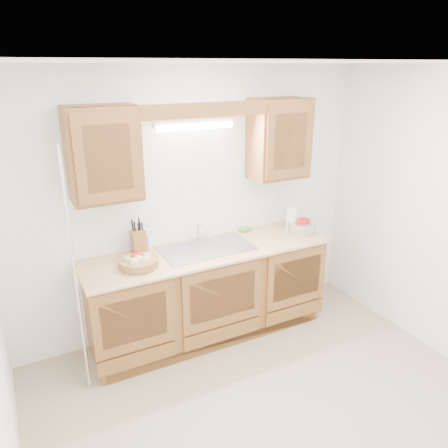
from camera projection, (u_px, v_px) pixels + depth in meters
room at (284, 264)px, 2.88m from camera, size 3.52×3.50×2.50m
base_cabinets at (208, 293)px, 4.16m from camera, size 2.20×0.60×0.86m
countertop at (208, 251)px, 3.99m from camera, size 2.30×0.63×0.04m
upper_cabinet_left at (103, 154)px, 3.43m from camera, size 0.55×0.33×0.75m
upper_cabinet_right at (279, 139)px, 4.15m from camera, size 0.55×0.33×0.75m
valance at (206, 110)px, 3.56m from camera, size 2.20×0.05×0.12m
fluorescent_fixture at (195, 124)px, 3.80m from camera, size 0.76×0.08×0.08m
sink at (207, 256)px, 4.03m from camera, size 0.84×0.46×0.36m
wire_shelf_pole at (76, 279)px, 3.22m from camera, size 0.03×0.03×2.00m
outlet_plate at (277, 200)px, 4.56m from camera, size 0.08×0.01×0.12m
fruit_basket at (139, 261)px, 3.64m from camera, size 0.43×0.43×0.10m
knife_block at (139, 243)px, 3.82m from camera, size 0.12×0.20×0.34m
orange_canister at (143, 241)px, 3.89m from camera, size 0.08×0.08×0.22m
soap_bottle at (142, 241)px, 3.93m from camera, size 0.11×0.11×0.18m
sponge at (245, 230)px, 4.43m from camera, size 0.13×0.09×0.03m
paper_towel at (292, 218)px, 4.42m from camera, size 0.14×0.14×0.30m
apple_bowl at (302, 226)px, 4.38m from camera, size 0.36×0.36×0.15m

